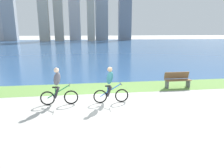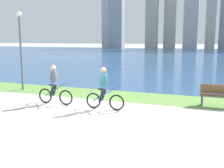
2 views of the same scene
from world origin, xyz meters
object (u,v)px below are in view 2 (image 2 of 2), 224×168
Objects in this scene: cyclist_lead at (104,89)px; cyclist_trailing at (54,85)px; lamppost_tall at (20,40)px; bench_near_path at (219,96)px.

cyclist_trailing is at bearing 178.72° from cyclist_lead.
lamppost_tall reaches higher than cyclist_trailing.
cyclist_trailing is at bearing -162.41° from bench_near_path.
cyclist_lead is 0.40× the size of lamppost_tall.
cyclist_lead is 2.32m from cyclist_trailing.
lamppost_tall reaches higher than bench_near_path.
cyclist_lead is 1.11× the size of bench_near_path.
cyclist_trailing is (-2.32, 0.05, 0.00)m from cyclist_lead.
cyclist_trailing is 4.53m from lamppost_tall.
bench_near_path is (4.24, 2.13, -0.38)m from cyclist_lead.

